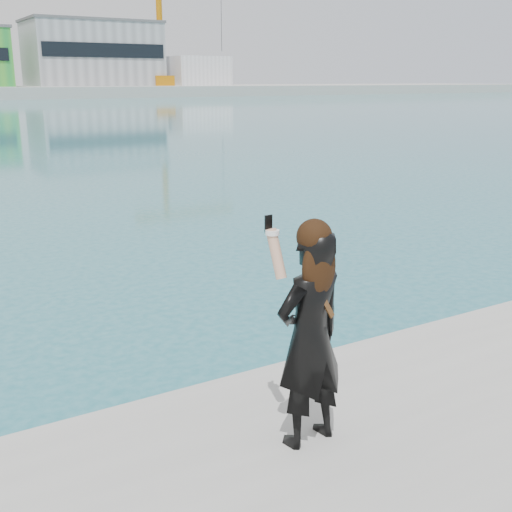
{
  "coord_description": "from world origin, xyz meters",
  "views": [
    {
      "loc": [
        -2.07,
        -3.43,
        3.27
      ],
      "look_at": [
        0.35,
        0.52,
        1.99
      ],
      "focal_mm": 45.0,
      "sensor_mm": 36.0,
      "label": 1
    }
  ],
  "objects": [
    {
      "name": "woman",
      "position": [
        0.34,
        -0.18,
        1.62
      ],
      "size": [
        0.6,
        0.43,
        1.62
      ],
      "rotation": [
        0.0,
        0.0,
        3.26
      ],
      "color": "black",
      "rests_on": "near_quay"
    },
    {
      "name": "flagpole_right",
      "position": [
        22.09,
        121.0,
        6.54
      ],
      "size": [
        1.28,
        0.16,
        8.0
      ],
      "color": "silver",
      "rests_on": "far_quay"
    },
    {
      "name": "dock_crane",
      "position": [
        53.2,
        122.0,
        15.07
      ],
      "size": [
        23.0,
        4.0,
        24.0
      ],
      "color": "orange",
      "rests_on": "far_quay"
    },
    {
      "name": "ancillary_shed",
      "position": [
        62.0,
        126.0,
        5.0
      ],
      "size": [
        12.0,
        10.0,
        6.0
      ],
      "primitive_type": "cube",
      "color": "silver",
      "rests_on": "far_quay"
    },
    {
      "name": "warehouse_grey_right",
      "position": [
        40.0,
        127.98,
        8.26
      ],
      "size": [
        25.5,
        15.35,
        12.5
      ],
      "color": "gray",
      "rests_on": "far_quay"
    }
  ]
}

